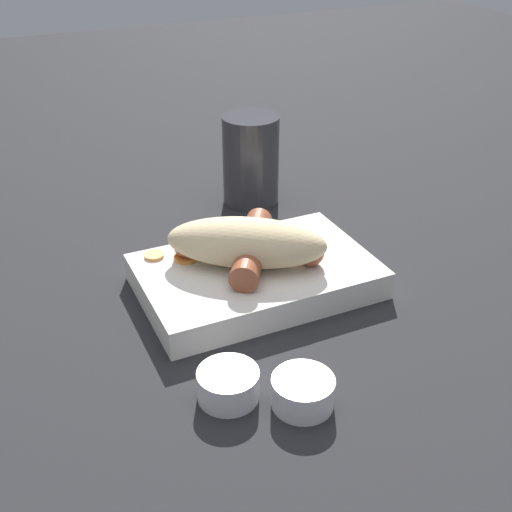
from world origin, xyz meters
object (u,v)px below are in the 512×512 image
(sausage, at_px, (248,248))
(condiment_cup_far, at_px, (303,393))
(food_tray, at_px, (256,276))
(bread_roll, at_px, (247,243))
(condiment_cup_near, at_px, (228,386))
(drink_glass, at_px, (251,160))

(sausage, xyz_separation_m, condiment_cup_far, (-0.04, -0.19, -0.03))
(food_tray, bearing_deg, sausage, 114.81)
(bread_roll, xyz_separation_m, sausage, (0.00, 0.01, -0.01))
(bread_roll, distance_m, condiment_cup_near, 0.18)
(food_tray, distance_m, drink_glass, 0.23)
(condiment_cup_near, distance_m, drink_glass, 0.40)
(condiment_cup_near, xyz_separation_m, drink_glass, (0.18, 0.35, 0.05))
(sausage, distance_m, condiment_cup_near, 0.18)
(condiment_cup_far, distance_m, drink_glass, 0.41)
(food_tray, relative_size, condiment_cup_far, 4.61)
(food_tray, height_order, drink_glass, drink_glass)
(condiment_cup_far, bearing_deg, sausage, 79.52)
(condiment_cup_near, xyz_separation_m, condiment_cup_far, (0.05, -0.04, 0.00))
(food_tray, height_order, bread_roll, bread_roll)
(food_tray, distance_m, bread_roll, 0.04)
(bread_roll, bearing_deg, sausage, 51.70)
(bread_roll, xyz_separation_m, condiment_cup_near, (-0.09, -0.15, -0.05))
(food_tray, distance_m, condiment_cup_near, 0.17)
(food_tray, bearing_deg, bread_roll, 150.01)
(sausage, bearing_deg, food_tray, -65.19)
(condiment_cup_near, height_order, condiment_cup_far, same)
(condiment_cup_far, height_order, drink_glass, drink_glass)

